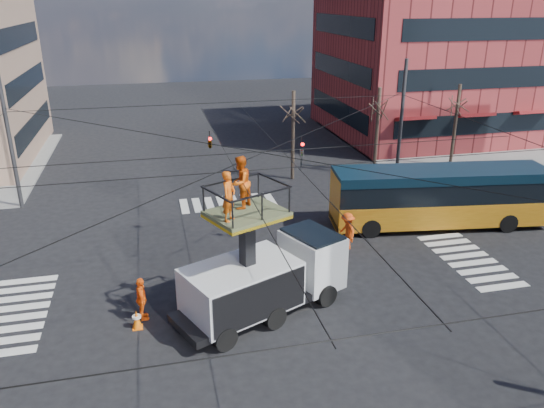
{
  "coord_description": "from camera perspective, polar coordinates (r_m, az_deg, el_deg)",
  "views": [
    {
      "loc": [
        -4.25,
        -19.75,
        11.64
      ],
      "look_at": [
        0.81,
        1.76,
        2.99
      ],
      "focal_mm": 35.0,
      "sensor_mm": 36.0,
      "label": 1
    }
  ],
  "objects": [
    {
      "name": "tree_a",
      "position": [
        35.22,
        2.31,
        9.88
      ],
      "size": [
        2.0,
        2.0,
        6.0
      ],
      "color": "#382B21",
      "rests_on": "ground"
    },
    {
      "name": "flagger",
      "position": [
        26.23,
        8.1,
        -2.91
      ],
      "size": [
        0.84,
        1.3,
        1.89
      ],
      "primitive_type": "imported",
      "rotation": [
        0.0,
        0.0,
        -1.45
      ],
      "color": "#FF4B10",
      "rests_on": "ground"
    },
    {
      "name": "tree_b",
      "position": [
        37.25,
        11.39,
        10.12
      ],
      "size": [
        2.0,
        2.0,
        6.0
      ],
      "color": "#382B21",
      "rests_on": "ground"
    },
    {
      "name": "worker_ground",
      "position": [
        21.14,
        -13.86,
        -9.89
      ],
      "size": [
        0.53,
        1.07,
        1.77
      ],
      "primitive_type": "imported",
      "rotation": [
        0.0,
        0.0,
        1.67
      ],
      "color": "#FF5D10",
      "rests_on": "ground"
    },
    {
      "name": "city_bus",
      "position": [
        29.72,
        17.54,
        0.86
      ],
      "size": [
        11.67,
        4.14,
        3.2
      ],
      "rotation": [
        0.0,
        0.0,
        -0.14
      ],
      "color": "orange",
      "rests_on": "ground"
    },
    {
      "name": "overhead_network",
      "position": [
        21.86,
        -1.43,
        1.72
      ],
      "size": [
        24.24,
        24.24,
        8.0
      ],
      "color": "#2D2D30",
      "rests_on": "ground"
    },
    {
      "name": "ground",
      "position": [
        23.31,
        -0.95,
        -8.57
      ],
      "size": [
        120.0,
        120.0,
        0.0
      ],
      "primitive_type": "plane",
      "color": "black",
      "rests_on": "ground"
    },
    {
      "name": "tree_c",
      "position": [
        40.08,
        19.36,
        10.13
      ],
      "size": [
        2.0,
        2.0,
        6.0
      ],
      "color": "#382B21",
      "rests_on": "ground"
    },
    {
      "name": "sidewalk_ne",
      "position": [
        49.32,
        18.15,
        6.74
      ],
      "size": [
        18.0,
        18.0,
        0.12
      ],
      "primitive_type": "cube",
      "color": "slate",
      "rests_on": "ground"
    },
    {
      "name": "crosswalks",
      "position": [
        23.31,
        -0.95,
        -8.54
      ],
      "size": [
        22.4,
        22.4,
        0.02
      ],
      "primitive_type": null,
      "color": "silver",
      "rests_on": "ground"
    },
    {
      "name": "traffic_cone",
      "position": [
        20.93,
        -14.34,
        -11.92
      ],
      "size": [
        0.36,
        0.36,
        0.76
      ],
      "primitive_type": "cone",
      "color": "orange",
      "rests_on": "ground"
    },
    {
      "name": "building_ne",
      "position": [
        51.2,
        18.32,
        15.16
      ],
      "size": [
        20.06,
        16.06,
        14.0
      ],
      "color": "maroon",
      "rests_on": "ground"
    },
    {
      "name": "utility_truck",
      "position": [
        20.47,
        -0.79,
        -6.47
      ],
      "size": [
        7.33,
        4.92,
        6.4
      ],
      "rotation": [
        0.0,
        0.0,
        0.41
      ],
      "color": "black",
      "rests_on": "ground"
    }
  ]
}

